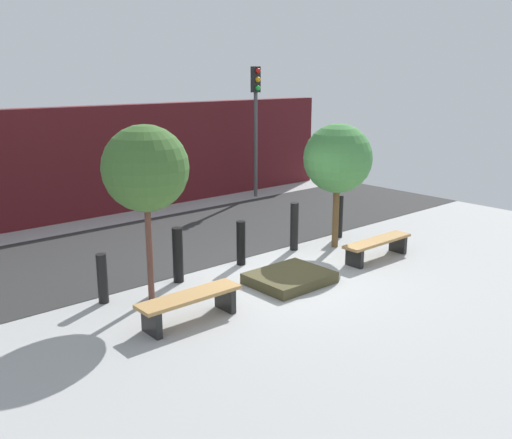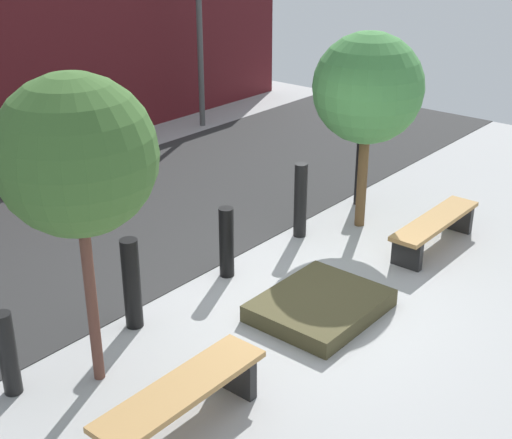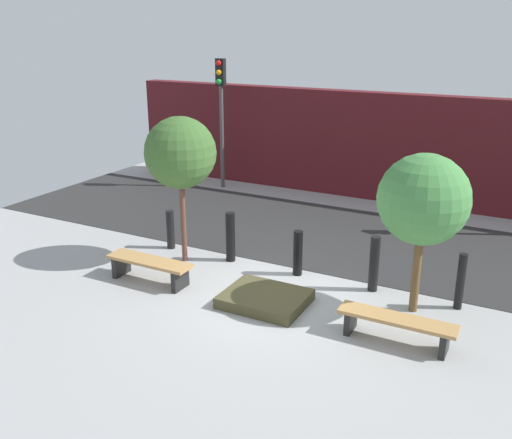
{
  "view_description": "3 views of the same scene",
  "coord_description": "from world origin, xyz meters",
  "px_view_note": "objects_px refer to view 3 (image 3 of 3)",
  "views": [
    {
      "loc": [
        -7.22,
        -7.64,
        3.9
      ],
      "look_at": [
        -0.16,
        0.46,
        1.13
      ],
      "focal_mm": 40.0,
      "sensor_mm": 36.0,
      "label": 1
    },
    {
      "loc": [
        -5.97,
        -4.33,
        4.37
      ],
      "look_at": [
        -0.5,
        0.23,
        1.21
      ],
      "focal_mm": 50.0,
      "sensor_mm": 36.0,
      "label": 2
    },
    {
      "loc": [
        4.17,
        -8.62,
        4.81
      ],
      "look_at": [
        -0.55,
        0.36,
        1.32
      ],
      "focal_mm": 40.0,
      "sensor_mm": 36.0,
      "label": 3
    }
  ],
  "objects_px": {
    "bollard_far_left": "(170,230)",
    "bench_left": "(150,266)",
    "tree_behind_right_bench": "(423,200)",
    "bollard_center": "(298,253)",
    "bollard_far_right": "(460,281)",
    "tree_behind_left_bench": "(180,153)",
    "planter_bed": "(265,299)",
    "traffic_light_west": "(221,101)",
    "bollard_right": "(374,264)",
    "bollard_left": "(230,237)",
    "bench_right": "(397,324)"
  },
  "relations": [
    {
      "from": "bollard_far_left",
      "to": "bollard_left",
      "type": "xyz_separation_m",
      "value": [
        1.56,
        0.0,
        0.09
      ]
    },
    {
      "from": "bollard_left",
      "to": "tree_behind_right_bench",
      "type": "bearing_deg",
      "value": -6.54
    },
    {
      "from": "planter_bed",
      "to": "traffic_light_west",
      "type": "bearing_deg",
      "value": 126.41
    },
    {
      "from": "bollard_far_left",
      "to": "traffic_light_west",
      "type": "relative_size",
      "value": 0.23
    },
    {
      "from": "bollard_center",
      "to": "bollard_right",
      "type": "bearing_deg",
      "value": 0.0
    },
    {
      "from": "tree_behind_right_bench",
      "to": "planter_bed",
      "type": "bearing_deg",
      "value": -157.69
    },
    {
      "from": "bollard_center",
      "to": "bollard_right",
      "type": "relative_size",
      "value": 0.86
    },
    {
      "from": "bench_right",
      "to": "bollard_left",
      "type": "height_order",
      "value": "bollard_left"
    },
    {
      "from": "planter_bed",
      "to": "bollard_right",
      "type": "bearing_deg",
      "value": 43.02
    },
    {
      "from": "tree_behind_left_bench",
      "to": "bollard_left",
      "type": "relative_size",
      "value": 2.88
    },
    {
      "from": "tree_behind_right_bench",
      "to": "bollard_far_right",
      "type": "bearing_deg",
      "value": 33.65
    },
    {
      "from": "tree_behind_right_bench",
      "to": "bollard_far_left",
      "type": "xyz_separation_m",
      "value": [
        -5.55,
        0.46,
        -1.6
      ]
    },
    {
      "from": "tree_behind_left_bench",
      "to": "bollard_far_left",
      "type": "height_order",
      "value": "tree_behind_left_bench"
    },
    {
      "from": "bench_right",
      "to": "tree_behind_right_bench",
      "type": "xyz_separation_m",
      "value": [
        -0.0,
        1.2,
        1.73
      ]
    },
    {
      "from": "bollard_right",
      "to": "traffic_light_west",
      "type": "height_order",
      "value": "traffic_light_west"
    },
    {
      "from": "bollard_far_right",
      "to": "bollard_far_left",
      "type": "bearing_deg",
      "value": 180.0
    },
    {
      "from": "planter_bed",
      "to": "bollard_center",
      "type": "xyz_separation_m",
      "value": [
        0.0,
        1.46,
        0.36
      ]
    },
    {
      "from": "bollard_far_left",
      "to": "bollard_center",
      "type": "height_order",
      "value": "bollard_center"
    },
    {
      "from": "planter_bed",
      "to": "tree_behind_right_bench",
      "type": "distance_m",
      "value": 3.27
    },
    {
      "from": "bollard_far_left",
      "to": "bench_left",
      "type": "bearing_deg",
      "value": -67.44
    },
    {
      "from": "tree_behind_left_bench",
      "to": "bollard_far_right",
      "type": "xyz_separation_m",
      "value": [
        5.55,
        0.46,
        -1.82
      ]
    },
    {
      "from": "bollard_left",
      "to": "bollard_far_right",
      "type": "height_order",
      "value": "bollard_left"
    },
    {
      "from": "tree_behind_left_bench",
      "to": "bollard_far_left",
      "type": "bearing_deg",
      "value": 146.35
    },
    {
      "from": "tree_behind_left_bench",
      "to": "bollard_left",
      "type": "distance_m",
      "value": 2.06
    },
    {
      "from": "traffic_light_west",
      "to": "bench_left",
      "type": "bearing_deg",
      "value": -70.93
    },
    {
      "from": "bench_right",
      "to": "bollard_center",
      "type": "height_order",
      "value": "bollard_center"
    },
    {
      "from": "bench_right",
      "to": "tree_behind_right_bench",
      "type": "bearing_deg",
      "value": 90.25
    },
    {
      "from": "bollard_left",
      "to": "bollard_right",
      "type": "distance_m",
      "value": 3.12
    },
    {
      "from": "bench_left",
      "to": "bollard_left",
      "type": "xyz_separation_m",
      "value": [
        0.87,
        1.66,
        0.2
      ]
    },
    {
      "from": "bollard_far_left",
      "to": "tree_behind_left_bench",
      "type": "bearing_deg",
      "value": -33.65
    },
    {
      "from": "bollard_center",
      "to": "bollard_far_right",
      "type": "height_order",
      "value": "bollard_far_right"
    },
    {
      "from": "tree_behind_left_bench",
      "to": "bollard_right",
      "type": "xyz_separation_m",
      "value": [
        3.99,
        0.46,
        -1.8
      ]
    },
    {
      "from": "bench_left",
      "to": "traffic_light_west",
      "type": "xyz_separation_m",
      "value": [
        -2.28,
        6.58,
        2.33
      ]
    },
    {
      "from": "bollard_left",
      "to": "bollard_far_left",
      "type": "bearing_deg",
      "value": 180.0
    },
    {
      "from": "bollard_far_right",
      "to": "tree_behind_left_bench",
      "type": "bearing_deg",
      "value": -175.29
    },
    {
      "from": "tree_behind_right_bench",
      "to": "tree_behind_left_bench",
      "type": "bearing_deg",
      "value": 180.0
    },
    {
      "from": "planter_bed",
      "to": "bollard_right",
      "type": "relative_size",
      "value": 1.35
    },
    {
      "from": "bollard_right",
      "to": "bench_right",
      "type": "bearing_deg",
      "value": -62.22
    },
    {
      "from": "bollard_far_left",
      "to": "bollard_left",
      "type": "bearing_deg",
      "value": 0.0
    },
    {
      "from": "bollard_far_right",
      "to": "bollard_center",
      "type": "bearing_deg",
      "value": 180.0
    },
    {
      "from": "tree_behind_left_bench",
      "to": "bench_left",
      "type": "bearing_deg",
      "value": -90.0
    },
    {
      "from": "tree_behind_right_bench",
      "to": "bollard_left",
      "type": "xyz_separation_m",
      "value": [
        -3.99,
        0.46,
        -1.51
      ]
    },
    {
      "from": "bollard_left",
      "to": "tree_behind_left_bench",
      "type": "bearing_deg",
      "value": -152.31
    },
    {
      "from": "tree_behind_right_bench",
      "to": "bollard_far_left",
      "type": "distance_m",
      "value": 5.8
    },
    {
      "from": "planter_bed",
      "to": "tree_behind_left_bench",
      "type": "distance_m",
      "value": 3.46
    },
    {
      "from": "bench_left",
      "to": "bench_right",
      "type": "distance_m",
      "value": 4.86
    },
    {
      "from": "bollard_right",
      "to": "traffic_light_west",
      "type": "relative_size",
      "value": 0.28
    },
    {
      "from": "bollard_left",
      "to": "bench_right",
      "type": "bearing_deg",
      "value": -22.53
    },
    {
      "from": "planter_bed",
      "to": "bollard_far_right",
      "type": "xyz_separation_m",
      "value": [
        3.12,
        1.46,
        0.42
      ]
    },
    {
      "from": "planter_bed",
      "to": "bollard_left",
      "type": "xyz_separation_m",
      "value": [
        -1.56,
        1.46,
        0.43
      ]
    }
  ]
}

